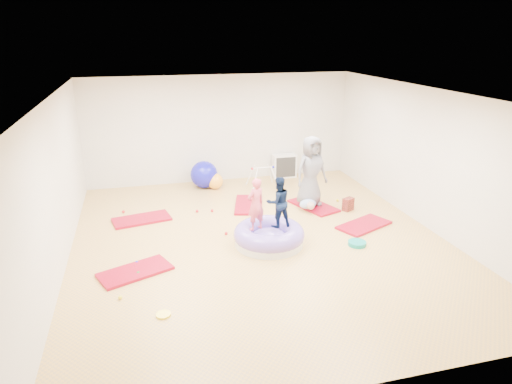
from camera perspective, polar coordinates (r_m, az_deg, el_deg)
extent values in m
cube|color=gold|center=(8.87, 0.49, -6.12)|extent=(7.00, 8.00, 0.01)
cube|color=silver|center=(8.07, 0.55, 12.13)|extent=(7.00, 8.00, 0.01)
cube|color=silver|center=(12.15, -4.46, 7.86)|extent=(7.00, 0.01, 2.80)
cube|color=silver|center=(4.91, 13.03, -10.71)|extent=(7.00, 0.01, 2.80)
cube|color=silver|center=(8.21, -23.77, 0.56)|extent=(0.01, 8.00, 2.80)
cube|color=silver|center=(9.84, 20.65, 3.90)|extent=(0.01, 8.00, 2.80)
cube|color=#A5072F|center=(8.02, -14.86, -9.58)|extent=(1.31, 0.99, 0.05)
cube|color=#A5072F|center=(10.09, -14.11, -3.32)|extent=(1.28, 0.82, 0.05)
cube|color=#A5072F|center=(10.59, -0.92, -1.59)|extent=(0.91, 1.35, 0.05)
cube|color=#A5072F|center=(9.76, 13.34, -4.05)|extent=(1.30, 1.01, 0.05)
cube|color=#A5072F|center=(10.61, 7.18, -1.71)|extent=(0.97, 1.33, 0.05)
cylinder|color=silver|center=(8.71, 1.63, -6.09)|extent=(1.30, 1.30, 0.15)
torus|color=#6F56BD|center=(8.65, 1.64, -5.27)|extent=(1.34, 1.34, 0.36)
ellipsoid|color=#6F56BD|center=(8.69, 1.63, -5.78)|extent=(0.71, 0.71, 0.32)
imported|color=#D64F63|center=(8.33, -0.03, -1.22)|extent=(0.43, 0.36, 1.00)
imported|color=black|center=(8.47, 2.81, -0.95)|extent=(0.52, 0.42, 0.98)
imported|color=slate|center=(10.35, 6.90, 2.60)|extent=(0.89, 0.69, 1.61)
ellipsoid|color=#889FCE|center=(10.32, 6.49, -1.51)|extent=(0.39, 0.25, 0.22)
sphere|color=tan|center=(10.15, 6.85, -1.71)|extent=(0.18, 0.18, 0.18)
sphere|color=red|center=(10.27, -5.51, -2.33)|extent=(0.06, 0.06, 0.06)
sphere|color=red|center=(10.59, -16.24, -2.37)|extent=(0.06, 0.06, 0.06)
sphere|color=red|center=(8.61, -0.62, -6.72)|extent=(0.06, 0.06, 0.06)
sphere|color=red|center=(10.29, -7.39, -2.37)|extent=(0.06, 0.06, 0.06)
sphere|color=#2F802A|center=(7.94, -14.51, -9.79)|extent=(0.06, 0.06, 0.06)
sphere|color=red|center=(9.13, -3.76, -5.17)|extent=(0.06, 0.06, 0.06)
sphere|color=yellow|center=(11.02, 10.15, -1.03)|extent=(0.06, 0.06, 0.06)
sphere|color=#1513B2|center=(8.28, -14.69, -8.54)|extent=(0.06, 0.06, 0.06)
sphere|color=yellow|center=(7.35, -16.61, -12.53)|extent=(0.06, 0.06, 0.06)
sphere|color=#1513B2|center=(11.81, -6.51, 2.19)|extent=(0.70, 0.70, 0.70)
sphere|color=#FFA62B|center=(11.73, -5.14, 1.37)|extent=(0.41, 0.41, 0.41)
cylinder|color=silver|center=(11.37, -0.12, 1.40)|extent=(0.21, 0.22, 0.57)
cylinder|color=silver|center=(11.82, -0.72, 2.11)|extent=(0.21, 0.22, 0.57)
cylinder|color=silver|center=(11.51, 2.45, 1.61)|extent=(0.21, 0.22, 0.57)
cylinder|color=silver|center=(11.95, 1.77, 2.31)|extent=(0.21, 0.22, 0.57)
cylinder|color=silver|center=(11.59, 0.85, 3.05)|extent=(0.56, 0.03, 0.03)
sphere|color=red|center=(11.52, -0.48, 2.95)|extent=(0.07, 0.07, 0.07)
sphere|color=#1513B2|center=(11.66, 2.17, 3.14)|extent=(0.07, 0.07, 0.07)
cube|color=silver|center=(12.63, 3.53, 3.30)|extent=(0.64, 0.31, 0.64)
cube|color=#292929|center=(12.49, 3.75, 3.11)|extent=(0.55, 0.02, 0.55)
cube|color=silver|center=(12.59, 3.60, 3.24)|extent=(0.02, 0.22, 0.57)
cube|color=silver|center=(12.59, 3.60, 3.24)|extent=(0.57, 0.22, 0.02)
cylinder|color=#097E78|center=(8.89, 12.52, -6.29)|extent=(0.34, 0.34, 0.08)
cube|color=#AF3526|center=(10.49, 11.45, -1.51)|extent=(0.29, 0.25, 0.29)
cylinder|color=yellow|center=(6.85, -11.51, -14.79)|extent=(0.21, 0.21, 0.03)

